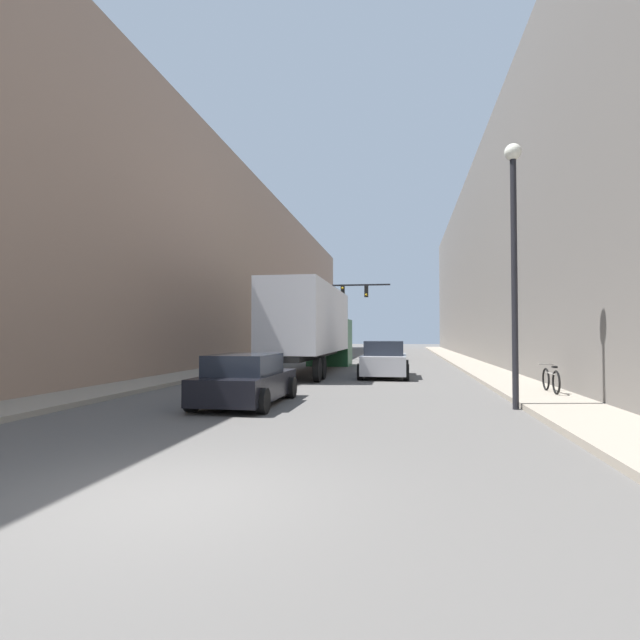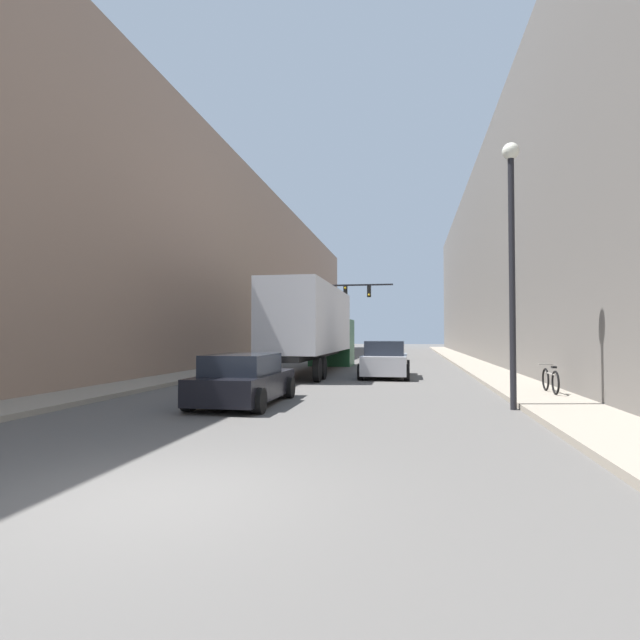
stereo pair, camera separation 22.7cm
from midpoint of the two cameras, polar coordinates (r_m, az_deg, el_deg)
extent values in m
plane|color=#565451|center=(6.55, -17.84, -18.81)|extent=(200.00, 200.00, 0.00)
cube|color=gray|center=(35.80, 16.65, -4.61)|extent=(2.14, 80.00, 0.15)
cube|color=gray|center=(36.91, -5.18, -4.58)|extent=(2.14, 80.00, 0.15)
cube|color=#66605B|center=(36.85, 22.90, 7.11)|extent=(6.00, 80.00, 14.98)
cube|color=#997A66|center=(38.46, -11.04, 5.68)|extent=(6.00, 80.00, 13.70)
cube|color=silver|center=(24.84, -0.81, 0.05)|extent=(2.58, 11.01, 3.19)
cube|color=black|center=(24.85, -0.81, -3.97)|extent=(1.29, 11.01, 0.24)
cube|color=#1E512D|center=(31.52, 1.57, -2.60)|extent=(2.58, 2.56, 2.88)
cylinder|color=black|center=(20.97, -6.16, -5.62)|extent=(0.25, 1.00, 1.00)
cylinder|color=black|center=(20.44, 0.01, -5.73)|extent=(0.25, 1.00, 1.00)
cylinder|color=black|center=(22.12, -5.28, -5.41)|extent=(0.25, 1.00, 1.00)
cylinder|color=black|center=(21.62, 0.58, -5.51)|extent=(0.25, 1.00, 1.00)
cylinder|color=black|center=(31.74, -0.47, -4.29)|extent=(0.25, 1.00, 1.00)
cylinder|color=black|center=(31.40, 3.63, -4.31)|extent=(0.25, 1.00, 1.00)
cube|color=black|center=(14.20, -8.17, -7.43)|extent=(1.83, 4.40, 0.68)
cube|color=#1E232D|center=(13.94, -8.45, -5.01)|extent=(1.61, 2.42, 0.55)
cylinder|color=black|center=(15.93, -9.61, -7.50)|extent=(0.25, 0.64, 0.64)
cylinder|color=black|center=(15.40, -3.13, -7.72)|extent=(0.25, 0.64, 0.64)
cylinder|color=black|center=(13.07, -14.28, -8.75)|extent=(0.25, 0.64, 0.64)
cylinder|color=black|center=(12.43, -6.48, -9.16)|extent=(0.25, 0.64, 0.64)
cube|color=#B7B7BC|center=(23.21, 7.78, -4.97)|extent=(1.93, 4.81, 0.82)
cube|color=#1E232D|center=(22.94, 7.75, -3.18)|extent=(1.70, 2.65, 0.64)
cylinder|color=black|center=(24.99, 5.73, -5.32)|extent=(0.25, 0.70, 0.70)
cylinder|color=black|center=(24.91, 10.18, -5.32)|extent=(0.25, 0.70, 0.70)
cylinder|color=black|center=(21.49, 4.99, -5.92)|extent=(0.25, 0.70, 0.70)
cylinder|color=black|center=(21.40, 10.17, -5.92)|extent=(0.25, 0.70, 0.70)
cylinder|color=black|center=(39.78, -2.21, -0.07)|extent=(0.20, 0.20, 6.13)
cube|color=black|center=(39.32, 3.09, 3.99)|extent=(7.42, 0.12, 0.12)
cube|color=black|center=(39.55, 0.42, 3.21)|extent=(0.30, 0.24, 0.90)
sphere|color=green|center=(39.41, 0.39, 3.23)|extent=(0.18, 0.18, 0.18)
cube|color=black|center=(39.28, 3.09, 3.25)|extent=(0.30, 0.24, 0.90)
sphere|color=gold|center=(39.16, 3.07, 3.67)|extent=(0.18, 0.18, 0.18)
cube|color=black|center=(39.09, 5.79, 3.28)|extent=(0.30, 0.24, 0.90)
sphere|color=gold|center=(38.93, 5.78, 2.89)|extent=(0.18, 0.18, 0.18)
cylinder|color=black|center=(13.97, 21.54, 4.03)|extent=(0.16, 0.16, 6.60)
sphere|color=silver|center=(14.71, 21.39, 17.52)|extent=(0.44, 0.44, 0.44)
torus|color=black|center=(16.56, 25.68, -6.47)|extent=(0.06, 0.72, 0.72)
torus|color=black|center=(17.63, 24.72, -6.18)|extent=(0.06, 0.72, 0.72)
cube|color=gray|center=(17.07, 25.17, -5.55)|extent=(0.04, 1.11, 0.04)
cube|color=black|center=(16.67, 25.52, -4.89)|extent=(0.12, 0.20, 0.06)
cube|color=gray|center=(17.54, 24.74, -4.63)|extent=(0.44, 0.04, 0.04)
camera|label=1|loc=(0.11, -89.68, -0.01)|focal=28.00mm
camera|label=2|loc=(0.11, 90.32, 0.01)|focal=28.00mm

